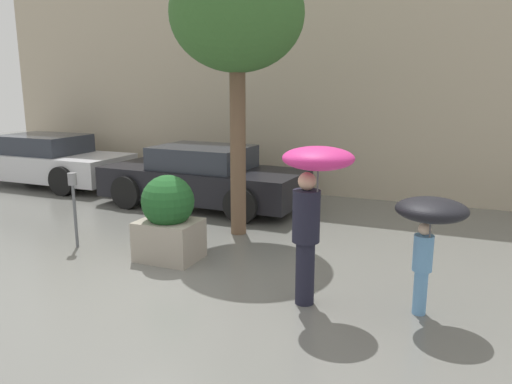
# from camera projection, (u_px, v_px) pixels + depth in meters

# --- Properties ---
(ground_plane) EXTENTS (40.00, 40.00, 0.00)m
(ground_plane) POSITION_uv_depth(u_px,v_px,m) (157.00, 287.00, 6.70)
(ground_plane) COLOR slate
(building_facade) EXTENTS (18.00, 0.30, 6.00)m
(building_facade) POSITION_uv_depth(u_px,v_px,m) (305.00, 70.00, 11.92)
(building_facade) COLOR #B7A88E
(building_facade) RESTS_ON ground
(planter_box) EXTENTS (0.92, 0.81, 1.33)m
(planter_box) POSITION_uv_depth(u_px,v_px,m) (168.00, 218.00, 7.63)
(planter_box) COLOR #9E9384
(planter_box) RESTS_ON ground
(person_adult) EXTENTS (0.84, 0.84, 1.97)m
(person_adult) POSITION_uv_depth(u_px,v_px,m) (313.00, 189.00, 5.84)
(person_adult) COLOR #1E1E2D
(person_adult) RESTS_ON ground
(person_child) EXTENTS (0.80, 0.80, 1.43)m
(person_child) POSITION_uv_depth(u_px,v_px,m) (430.00, 221.00, 5.60)
(person_child) COLOR #669ED1
(person_child) RESTS_ON ground
(parked_car_near) EXTENTS (4.55, 2.18, 1.33)m
(parked_car_near) POSITION_uv_depth(u_px,v_px,m) (203.00, 178.00, 11.03)
(parked_car_near) COLOR black
(parked_car_near) RESTS_ON ground
(parked_car_far) EXTENTS (4.71, 2.07, 1.33)m
(parked_car_far) POSITION_uv_depth(u_px,v_px,m) (45.00, 161.00, 13.43)
(parked_car_far) COLOR silver
(parked_car_far) RESTS_ON ground
(street_tree) EXTENTS (2.26, 2.26, 4.77)m
(street_tree) POSITION_uv_depth(u_px,v_px,m) (237.00, 17.00, 8.31)
(street_tree) COLOR brown
(street_tree) RESTS_ON ground
(parking_meter) EXTENTS (0.14, 0.14, 1.26)m
(parking_meter) POSITION_uv_depth(u_px,v_px,m) (73.00, 194.00, 8.15)
(parking_meter) COLOR #595B60
(parking_meter) RESTS_ON ground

